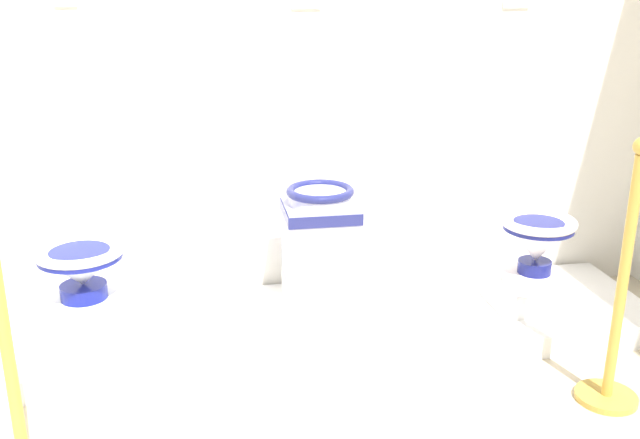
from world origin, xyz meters
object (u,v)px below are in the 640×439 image
antique_toilet_tall_cobalt (81,270)px  stanchion_post_near_left (14,391)px  plinth_block_tall_cobalt (87,320)px  stanchion_post_near_right (617,321)px  antique_toilet_pale_glazed (320,231)px  plinth_block_broad_patterned (532,293)px  plinth_block_pale_glazed (320,293)px  antique_toilet_broad_patterned (537,243)px

antique_toilet_tall_cobalt → stanchion_post_near_left: bearing=-97.1°
stanchion_post_near_left → plinth_block_tall_cobalt: bearing=82.9°
stanchion_post_near_right → antique_toilet_pale_glazed: bearing=141.0°
antique_toilet_tall_cobalt → plinth_block_broad_patterned: 2.00m
antique_toilet_tall_cobalt → antique_toilet_pale_glazed: size_ratio=0.83×
antique_toilet_tall_cobalt → plinth_block_pale_glazed: size_ratio=0.96×
antique_toilet_pale_glazed → plinth_block_pale_glazed: bearing=0.0°
plinth_block_broad_patterned → stanchion_post_near_left: size_ratio=0.39×
antique_toilet_tall_cobalt → stanchion_post_near_right: bearing=-19.8°
antique_toilet_pale_glazed → antique_toilet_broad_patterned: bearing=-7.4°
stanchion_post_near_left → antique_toilet_broad_patterned: bearing=19.8°
antique_toilet_broad_patterned → stanchion_post_near_right: (0.00, -0.66, -0.07)m
plinth_block_pale_glazed → antique_toilet_broad_patterned: antique_toilet_broad_patterned is taller
plinth_block_pale_glazed → stanchion_post_near_left: 1.43m
antique_toilet_pale_glazed → stanchion_post_near_right: bearing=-39.0°
antique_toilet_pale_glazed → stanchion_post_near_left: bearing=-141.9°
plinth_block_broad_patterned → stanchion_post_near_left: 2.23m
plinth_block_broad_patterned → stanchion_post_near_left: stanchion_post_near_left is taller
antique_toilet_tall_cobalt → plinth_block_tall_cobalt: bearing=0.0°
stanchion_post_near_left → stanchion_post_near_right: (2.09, 0.09, 0.02)m
stanchion_post_near_left → plinth_block_broad_patterned: bearing=19.8°
plinth_block_pale_glazed → antique_toilet_broad_patterned: size_ratio=1.13×
plinth_block_tall_cobalt → stanchion_post_near_left: 0.83m
antique_toilet_broad_patterned → stanchion_post_near_right: size_ratio=0.33×
antique_toilet_tall_cobalt → stanchion_post_near_right: 2.12m
plinth_block_tall_cobalt → plinth_block_pale_glazed: plinth_block_pale_glazed is taller
plinth_block_pale_glazed → stanchion_post_near_right: (0.97, -0.79, 0.17)m
plinth_block_broad_patterned → antique_toilet_broad_patterned: antique_toilet_broad_patterned is taller
antique_toilet_broad_patterned → stanchion_post_near_left: stanchion_post_near_left is taller
plinth_block_tall_cobalt → plinth_block_broad_patterned: bearing=-1.6°
antique_toilet_pale_glazed → antique_toilet_broad_patterned: 0.98m
plinth_block_tall_cobalt → antique_toilet_broad_patterned: bearing=-1.6°
antique_toilet_broad_patterned → plinth_block_pale_glazed: bearing=172.6°
antique_toilet_pale_glazed → plinth_block_broad_patterned: bearing=-7.4°
plinth_block_tall_cobalt → stanchion_post_near_left: stanchion_post_near_left is taller
plinth_block_broad_patterned → stanchion_post_near_left: (-2.09, -0.75, 0.16)m
antique_toilet_pale_glazed → stanchion_post_near_left: size_ratio=0.44×
plinth_block_pale_glazed → stanchion_post_near_left: bearing=-141.9°
plinth_block_pale_glazed → antique_toilet_broad_patterned: bearing=-7.4°
antique_toilet_pale_glazed → antique_toilet_broad_patterned: size_ratio=1.30×
plinth_block_tall_cobalt → plinth_block_pale_glazed: 1.02m
antique_toilet_pale_glazed → plinth_block_broad_patterned: antique_toilet_pale_glazed is taller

